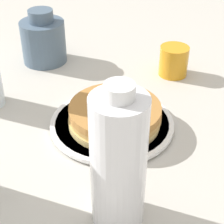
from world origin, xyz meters
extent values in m
plane|color=#BCB7AD|center=(0.00, 0.00, 0.00)|extent=(4.00, 4.00, 0.00)
cylinder|color=white|center=(0.02, -0.01, 0.01)|extent=(0.21, 0.21, 0.01)
cylinder|color=white|center=(0.02, -0.01, 0.01)|extent=(0.22, 0.22, 0.01)
cylinder|color=tan|center=(0.02, 0.00, 0.02)|extent=(0.16, 0.16, 0.01)
cylinder|color=tan|center=(0.02, 0.00, 0.03)|extent=(0.16, 0.16, 0.01)
cylinder|color=#B07638|center=(0.02, 0.00, 0.04)|extent=(0.16, 0.16, 0.01)
cylinder|color=orange|center=(-0.21, -0.06, 0.03)|extent=(0.06, 0.06, 0.07)
cylinder|color=#4C6075|center=(-0.04, -0.31, 0.05)|extent=(0.10, 0.10, 0.10)
cylinder|color=#4C6075|center=(-0.04, -0.31, 0.11)|extent=(0.06, 0.06, 0.03)
cylinder|color=white|center=(0.15, 0.15, 0.10)|extent=(0.07, 0.07, 0.19)
cylinder|color=white|center=(0.15, 0.15, 0.20)|extent=(0.04, 0.04, 0.02)
camera|label=1|loc=(0.39, 0.40, 0.41)|focal=60.00mm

